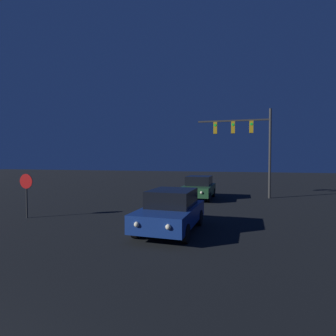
{
  "coord_description": "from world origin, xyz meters",
  "views": [
    {
      "loc": [
        4.0,
        -0.76,
        2.87
      ],
      "look_at": [
        0.0,
        14.51,
        2.34
      ],
      "focal_mm": 28.0,
      "sensor_mm": 36.0,
      "label": 1
    }
  ],
  "objects_px": {
    "car_near": "(171,210)",
    "stop_sign": "(26,187)",
    "traffic_signal_mast": "(248,137)",
    "car_far": "(199,187)"
  },
  "relations": [
    {
      "from": "car_near",
      "to": "stop_sign",
      "type": "xyz_separation_m",
      "value": [
        -7.37,
        0.42,
        0.68
      ]
    },
    {
      "from": "car_far",
      "to": "stop_sign",
      "type": "xyz_separation_m",
      "value": [
        -7.26,
        -8.38,
        0.68
      ]
    },
    {
      "from": "car_near",
      "to": "traffic_signal_mast",
      "type": "distance_m",
      "value": 11.51
    },
    {
      "from": "car_near",
      "to": "traffic_signal_mast",
      "type": "bearing_deg",
      "value": -105.25
    },
    {
      "from": "traffic_signal_mast",
      "to": "stop_sign",
      "type": "bearing_deg",
      "value": -137.18
    },
    {
      "from": "car_far",
      "to": "traffic_signal_mast",
      "type": "distance_m",
      "value": 5.3
    },
    {
      "from": "car_near",
      "to": "stop_sign",
      "type": "distance_m",
      "value": 7.41
    },
    {
      "from": "car_far",
      "to": "traffic_signal_mast",
      "type": "height_order",
      "value": "traffic_signal_mast"
    },
    {
      "from": "traffic_signal_mast",
      "to": "stop_sign",
      "type": "xyz_separation_m",
      "value": [
        -10.74,
        -9.95,
        -3.0
      ]
    },
    {
      "from": "car_near",
      "to": "traffic_signal_mast",
      "type": "relative_size",
      "value": 0.65
    }
  ]
}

